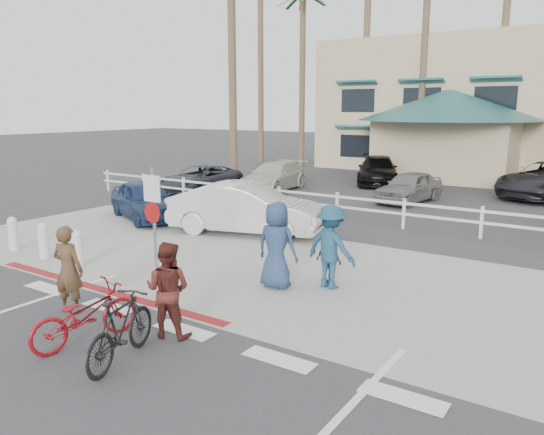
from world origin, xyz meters
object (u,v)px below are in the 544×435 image
Objects in this scene: sign_post at (154,220)px; bike_black at (121,329)px; bike_red at (85,315)px; car_white_sedan at (246,209)px; car_red_compact at (145,200)px.

sign_post reaches higher than bike_black.
car_white_sedan reaches higher than bike_red.
bike_black is 8.70m from car_white_sedan.
sign_post is 1.61× the size of bike_black.
car_red_compact is (-6.77, 7.68, 0.18)m from bike_red.
sign_post is 7.33m from car_red_compact.
sign_post is at bearing -106.65° from car_red_compact.
car_white_sedan is 1.20× the size of car_red_compact.
car_white_sedan is at bearing -63.09° from car_red_compact.
bike_red is 8.24m from car_white_sedan.
bike_black is 0.38× the size of car_white_sedan.
bike_red is at bearing -22.89° from bike_black.
car_white_sedan is 4.30m from car_red_compact.
sign_post is 3.29m from bike_red.
car_red_compact reaches higher than bike_red.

